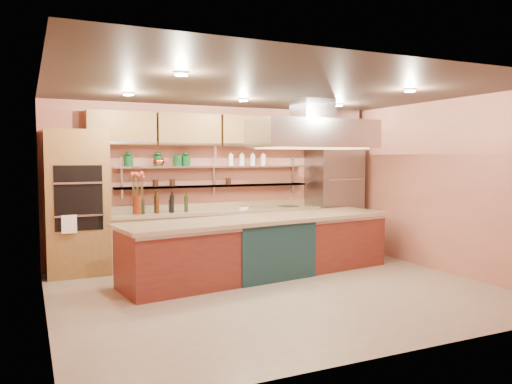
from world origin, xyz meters
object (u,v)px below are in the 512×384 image
flower_vase (138,205)px  green_canister (178,161)px  island (262,246)px  copper_kettle (159,162)px  refrigerator (334,199)px  kitchen_scale (243,207)px

flower_vase → green_canister: bearing=16.4°
green_canister → island: bearing=-57.5°
copper_kettle → flower_vase: bearing=-151.8°
refrigerator → copper_kettle: (-3.44, 0.23, 0.74)m
island → copper_kettle: 2.36m
copper_kettle → green_canister: bearing=0.0°
refrigerator → green_canister: 3.20m
refrigerator → island: bearing=-150.0°
refrigerator → kitchen_scale: 1.95m
flower_vase → kitchen_scale: size_ratio=2.01×
island → copper_kettle: copper_kettle is taller
flower_vase → copper_kettle: (0.41, 0.22, 0.71)m
refrigerator → island: (-2.16, -1.25, -0.59)m
kitchen_scale → copper_kettle: copper_kettle is taller
flower_vase → copper_kettle: bearing=28.2°
island → kitchen_scale: size_ratio=28.99×
flower_vase → green_canister: (0.75, 0.22, 0.72)m
refrigerator → kitchen_scale: refrigerator is taller
copper_kettle → green_canister: 0.34m
kitchen_scale → copper_kettle: 1.71m
refrigerator → flower_vase: refrigerator is taller
kitchen_scale → copper_kettle: (-1.49, 0.22, 0.82)m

